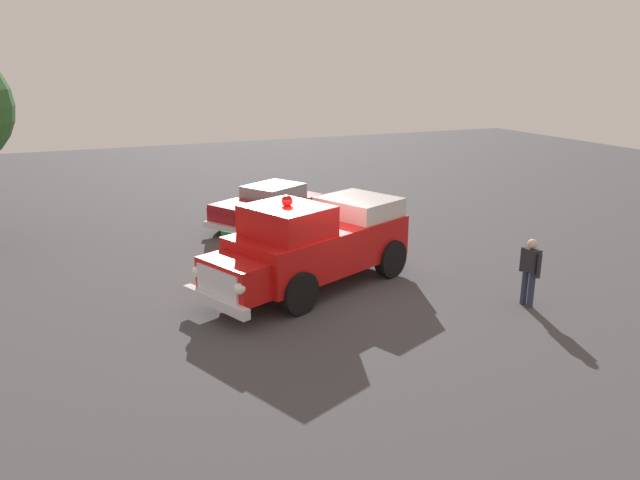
{
  "coord_description": "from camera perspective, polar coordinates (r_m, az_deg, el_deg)",
  "views": [
    {
      "loc": [
        13.14,
        -5.54,
        5.7
      ],
      "look_at": [
        -0.6,
        0.34,
        1.22
      ],
      "focal_mm": 33.6,
      "sensor_mm": 36.0,
      "label": 1
    }
  ],
  "objects": [
    {
      "name": "ground_plane",
      "position": [
        15.35,
        -0.27,
        -5.09
      ],
      "size": [
        60.0,
        60.0,
        0.0
      ],
      "primitive_type": "plane",
      "color": "#424244"
    },
    {
      "name": "vintage_fire_truck",
      "position": [
        15.45,
        -0.6,
        -0.25
      ],
      "size": [
        4.35,
        6.33,
        2.59
      ],
      "color": "black",
      "rests_on": "ground"
    },
    {
      "name": "classic_hot_rod",
      "position": [
        21.38,
        -5.02,
        3.24
      ],
      "size": [
        3.76,
        4.71,
        1.46
      ],
      "color": "black",
      "rests_on": "ground"
    },
    {
      "name": "lawn_chair_near_truck",
      "position": [
        19.53,
        3.09,
        1.51
      ],
      "size": [
        0.69,
        0.69,
        1.02
      ],
      "color": "#B7BABF",
      "rests_on": "ground"
    },
    {
      "name": "lawn_chair_by_car",
      "position": [
        17.46,
        -8.47,
        -0.5
      ],
      "size": [
        0.69,
        0.69,
        1.02
      ],
      "color": "#B7BABF",
      "rests_on": "ground"
    },
    {
      "name": "lawn_chair_spare",
      "position": [
        18.97,
        -4.17,
        1.03
      ],
      "size": [
        0.52,
        0.54,
        1.02
      ],
      "color": "#B7BABF",
      "rests_on": "ground"
    },
    {
      "name": "spectator_seated",
      "position": [
        19.55,
        2.74,
        1.86
      ],
      "size": [
        0.65,
        0.62,
        1.29
      ],
      "color": "#383842",
      "rests_on": "ground"
    },
    {
      "name": "spectator_standing",
      "position": [
        15.13,
        19.36,
        -2.51
      ],
      "size": [
        0.64,
        0.28,
        1.68
      ],
      "color": "#2D334C",
      "rests_on": "ground"
    }
  ]
}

